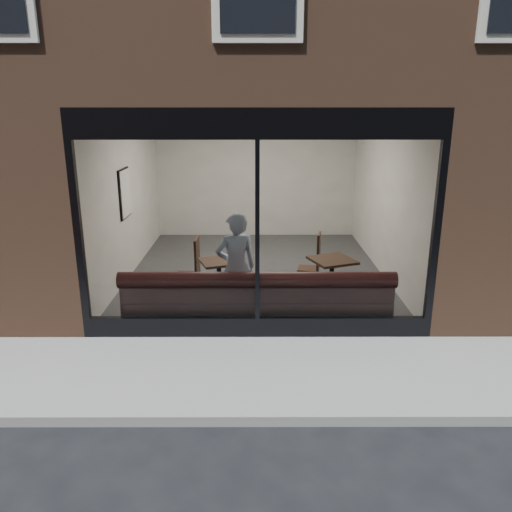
{
  "coord_description": "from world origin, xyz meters",
  "views": [
    {
      "loc": [
        -0.03,
        -4.57,
        3.21
      ],
      "look_at": [
        -0.02,
        2.4,
        1.12
      ],
      "focal_mm": 35.0,
      "sensor_mm": 36.0,
      "label": 1
    }
  ],
  "objects_px": {
    "person": "(236,268)",
    "cafe_table_right": "(332,260)",
    "cafe_chair_right": "(308,269)",
    "banquette": "(257,311)",
    "cafe_chair_left": "(187,275)",
    "cafe_table_left": "(219,262)"
  },
  "relations": [
    {
      "from": "person",
      "to": "cafe_table_right",
      "type": "relative_size",
      "value": 2.6
    },
    {
      "from": "person",
      "to": "cafe_chair_right",
      "type": "distance_m",
      "value": 2.33
    },
    {
      "from": "banquette",
      "to": "cafe_table_right",
      "type": "relative_size",
      "value": 6.05
    },
    {
      "from": "banquette",
      "to": "cafe_table_right",
      "type": "xyz_separation_m",
      "value": [
        1.27,
        0.96,
        0.52
      ]
    },
    {
      "from": "cafe_chair_right",
      "to": "cafe_chair_left",
      "type": "bearing_deg",
      "value": 21.72
    },
    {
      "from": "cafe_chair_left",
      "to": "cafe_chair_right",
      "type": "relative_size",
      "value": 1.14
    },
    {
      "from": "cafe_chair_right",
      "to": "cafe_table_right",
      "type": "bearing_deg",
      "value": 116.86
    },
    {
      "from": "cafe_table_left",
      "to": "cafe_table_right",
      "type": "height_order",
      "value": "cafe_table_right"
    },
    {
      "from": "cafe_chair_left",
      "to": "cafe_chair_right",
      "type": "xyz_separation_m",
      "value": [
        2.25,
        0.39,
        0.0
      ]
    },
    {
      "from": "person",
      "to": "cafe_table_right",
      "type": "distance_m",
      "value": 1.77
    },
    {
      "from": "cafe_chair_left",
      "to": "cafe_table_left",
      "type": "bearing_deg",
      "value": 132.6
    },
    {
      "from": "cafe_table_right",
      "to": "cafe_chair_right",
      "type": "height_order",
      "value": "cafe_table_right"
    },
    {
      "from": "person",
      "to": "cafe_table_left",
      "type": "relative_size",
      "value": 2.95
    },
    {
      "from": "banquette",
      "to": "person",
      "type": "xyz_separation_m",
      "value": [
        -0.32,
        0.19,
        0.63
      ]
    },
    {
      "from": "cafe_table_left",
      "to": "cafe_table_right",
      "type": "distance_m",
      "value": 1.9
    },
    {
      "from": "cafe_table_left",
      "to": "cafe_chair_right",
      "type": "relative_size",
      "value": 1.54
    },
    {
      "from": "cafe_chair_right",
      "to": "person",
      "type": "bearing_deg",
      "value": 66.51
    },
    {
      "from": "banquette",
      "to": "cafe_table_left",
      "type": "xyz_separation_m",
      "value": [
        -0.63,
        0.89,
        0.52
      ]
    },
    {
      "from": "cafe_table_right",
      "to": "cafe_chair_right",
      "type": "distance_m",
      "value": 1.21
    },
    {
      "from": "person",
      "to": "cafe_chair_left",
      "type": "relative_size",
      "value": 3.97
    },
    {
      "from": "banquette",
      "to": "cafe_chair_left",
      "type": "bearing_deg",
      "value": 127.88
    },
    {
      "from": "banquette",
      "to": "cafe_chair_right",
      "type": "height_order",
      "value": "banquette"
    }
  ]
}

